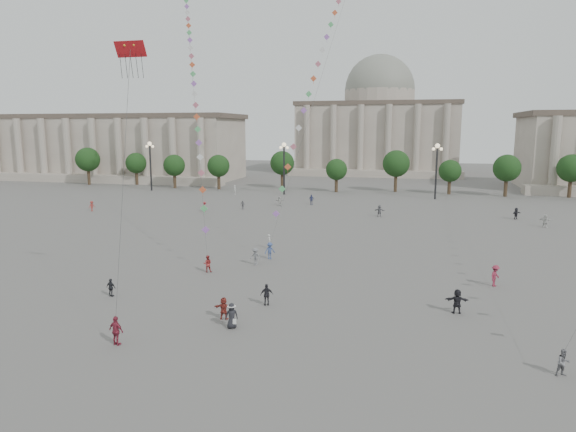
# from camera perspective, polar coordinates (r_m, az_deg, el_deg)

# --- Properties ---
(ground) EXTENTS (360.00, 360.00, 0.00)m
(ground) POSITION_cam_1_polar(r_m,az_deg,el_deg) (36.09, -4.13, -12.19)
(ground) COLOR #5B5956
(ground) RESTS_ON ground
(hall_west) EXTENTS (84.00, 26.22, 17.20)m
(hall_west) POSITION_cam_1_polar(r_m,az_deg,el_deg) (152.04, -20.81, 7.18)
(hall_west) COLOR gray
(hall_west) RESTS_ON ground
(hall_central) EXTENTS (48.30, 34.30, 35.50)m
(hall_central) POSITION_cam_1_polar(r_m,az_deg,el_deg) (161.44, 9.98, 9.83)
(hall_central) COLOR gray
(hall_central) RESTS_ON ground
(tree_row) EXTENTS (137.12, 5.12, 8.00)m
(tree_row) POSITION_cam_1_polar(r_m,az_deg,el_deg) (110.66, 8.16, 5.43)
(tree_row) COLOR #34281A
(tree_row) RESTS_ON ground
(lamp_post_far_west) EXTENTS (2.00, 0.90, 10.65)m
(lamp_post_far_west) POSITION_cam_1_polar(r_m,az_deg,el_deg) (116.07, -15.07, 6.36)
(lamp_post_far_west) COLOR #262628
(lamp_post_far_west) RESTS_ON ground
(lamp_post_mid_west) EXTENTS (2.00, 0.90, 10.65)m
(lamp_post_mid_west) POSITION_cam_1_polar(r_m,az_deg,el_deg) (105.15, -0.45, 6.38)
(lamp_post_mid_west) COLOR #262628
(lamp_post_mid_west) RESTS_ON ground
(lamp_post_mid_east) EXTENTS (2.00, 0.90, 10.65)m
(lamp_post_mid_east) POSITION_cam_1_polar(r_m,az_deg,el_deg) (102.18, 16.20, 5.90)
(lamp_post_mid_east) COLOR #262628
(lamp_post_mid_east) RESTS_ON ground
(person_crowd_0) EXTENTS (1.15, 0.95, 1.83)m
(person_crowd_0) POSITION_cam_1_polar(r_m,az_deg,el_deg) (91.60, 2.61, 1.83)
(person_crowd_0) COLOR navy
(person_crowd_0) RESTS_ON ground
(person_crowd_2) EXTENTS (1.14, 1.27, 1.71)m
(person_crowd_2) POSITION_cam_1_polar(r_m,az_deg,el_deg) (90.16, -20.96, 1.03)
(person_crowd_2) COLOR maroon
(person_crowd_2) RESTS_ON ground
(person_crowd_3) EXTENTS (1.74, 0.66, 1.83)m
(person_crowd_3) POSITION_cam_1_polar(r_m,az_deg,el_deg) (40.15, 18.28, -8.98)
(person_crowd_3) COLOR black
(person_crowd_3) RESTS_ON ground
(person_crowd_4) EXTENTS (1.53, 1.21, 1.63)m
(person_crowd_4) POSITION_cam_1_polar(r_m,az_deg,el_deg) (90.57, -0.96, 1.68)
(person_crowd_4) COLOR beige
(person_crowd_4) RESTS_ON ground
(person_crowd_6) EXTENTS (1.24, 0.86, 1.75)m
(person_crowd_6) POSITION_cam_1_polar(r_m,az_deg,el_deg) (51.26, -3.64, -4.51)
(person_crowd_6) COLOR slate
(person_crowd_6) RESTS_ON ground
(person_crowd_7) EXTENTS (1.76, 1.28, 1.84)m
(person_crowd_7) POSITION_cam_1_polar(r_m,az_deg,el_deg) (78.94, 26.67, -0.47)
(person_crowd_7) COLOR silver
(person_crowd_7) RESTS_ON ground
(person_crowd_8) EXTENTS (1.23, 1.40, 1.89)m
(person_crowd_8) POSITION_cam_1_polar(r_m,az_deg,el_deg) (47.83, 22.04, -6.17)
(person_crowd_8) COLOR maroon
(person_crowd_8) RESTS_ON ground
(person_crowd_9) EXTENTS (1.55, 1.45, 1.74)m
(person_crowd_9) POSITION_cam_1_polar(r_m,az_deg,el_deg) (84.06, 24.02, 0.25)
(person_crowd_9) COLOR black
(person_crowd_9) RESTS_ON ground
(person_crowd_10) EXTENTS (0.78, 0.81, 1.87)m
(person_crowd_10) POSITION_cam_1_polar(r_m,az_deg,el_deg) (106.65, -5.91, 2.91)
(person_crowd_10) COLOR silver
(person_crowd_10) RESTS_ON ground
(person_crowd_12) EXTENTS (1.71, 0.72, 1.78)m
(person_crowd_12) POSITION_cam_1_polar(r_m,az_deg,el_deg) (80.40, 10.12, 0.57)
(person_crowd_12) COLOR slate
(person_crowd_12) RESTS_ON ground
(person_crowd_13) EXTENTS (0.57, 0.69, 1.63)m
(person_crowd_13) POSITION_cam_1_polar(r_m,az_deg,el_deg) (58.21, -2.10, -2.83)
(person_crowd_13) COLOR beige
(person_crowd_13) RESTS_ON ground
(person_crowd_16) EXTENTS (0.92, 0.52, 1.48)m
(person_crowd_16) POSITION_cam_1_polar(r_m,az_deg,el_deg) (86.81, -5.07, 1.25)
(person_crowd_16) COLOR slate
(person_crowd_16) RESTS_ON ground
(person_crowd_17) EXTENTS (1.03, 1.20, 1.61)m
(person_crowd_17) POSITION_cam_1_polar(r_m,az_deg,el_deg) (85.08, -9.24, 1.03)
(person_crowd_17) COLOR maroon
(person_crowd_17) RESTS_ON ground
(tourist_0) EXTENTS (1.18, 0.71, 1.89)m
(tourist_0) POSITION_cam_1_polar(r_m,az_deg,el_deg) (34.60, -18.55, -12.00)
(tourist_0) COLOR maroon
(tourist_0) RESTS_ON ground
(tourist_1) EXTENTS (0.92, 0.50, 1.48)m
(tourist_1) POSITION_cam_1_polar(r_m,az_deg,el_deg) (44.25, -19.07, -7.53)
(tourist_1) COLOR black
(tourist_1) RESTS_ON ground
(tourist_2) EXTENTS (1.54, 0.60, 1.62)m
(tourist_2) POSITION_cam_1_polar(r_m,az_deg,el_deg) (37.36, -7.15, -10.14)
(tourist_2) COLOR maroon
(tourist_2) RESTS_ON ground
(tourist_4) EXTENTS (1.08, 0.73, 1.70)m
(tourist_4) POSITION_cam_1_polar(r_m,az_deg,el_deg) (39.85, -2.37, -8.73)
(tourist_4) COLOR black
(tourist_4) RESTS_ON ground
(kite_flyer_0) EXTENTS (0.95, 0.84, 1.63)m
(kite_flyer_0) POSITION_cam_1_polar(r_m,az_deg,el_deg) (49.30, -8.93, -5.26)
(kite_flyer_0) COLOR maroon
(kite_flyer_0) RESTS_ON ground
(kite_flyer_1) EXTENTS (1.32, 1.22, 1.78)m
(kite_flyer_1) POSITION_cam_1_polar(r_m,az_deg,el_deg) (53.49, -2.03, -3.88)
(kite_flyer_1) COLOR #384B7F
(kite_flyer_1) RESTS_ON ground
(kite_flyer_2) EXTENTS (0.89, 0.79, 1.53)m
(kite_flyer_2) POSITION_cam_1_polar(r_m,az_deg,el_deg) (32.91, 28.28, -14.17)
(kite_flyer_2) COLOR slate
(kite_flyer_2) RESTS_ON ground
(hat_person) EXTENTS (1.01, 0.87, 1.76)m
(hat_person) POSITION_cam_1_polar(r_m,az_deg,el_deg) (35.68, -6.27, -10.92)
(hat_person) COLOR black
(hat_person) RESTS_ON ground
(dragon_kite) EXTENTS (2.21, 2.95, 18.05)m
(dragon_kite) POSITION_cam_1_polar(r_m,az_deg,el_deg) (37.61, -17.06, 16.05)
(dragon_kite) COLOR #AE1217
(dragon_kite) RESTS_ON ground
(kite_train_west) EXTENTS (20.81, 41.38, 61.12)m
(kite_train_west) POSITION_cam_1_polar(r_m,az_deg,el_deg) (72.75, -10.71, 16.97)
(kite_train_west) COLOR #3F3F3F
(kite_train_west) RESTS_ON ground
(kite_train_mid) EXTENTS (7.19, 40.06, 64.31)m
(kite_train_mid) POSITION_cam_1_polar(r_m,az_deg,el_deg) (73.86, 5.41, 21.47)
(kite_train_mid) COLOR #3F3F3F
(kite_train_mid) RESTS_ON ground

